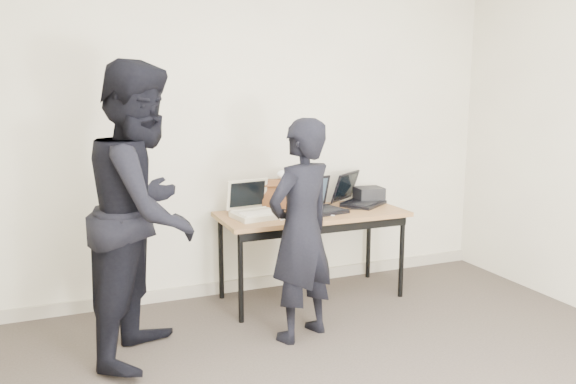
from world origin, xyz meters
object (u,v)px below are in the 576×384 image
leather_satchel (281,194)px  person_observer (145,212)px  laptop_beige (254,210)px  laptop_right (357,197)px  laptop_center (318,204)px  equipment_box (369,195)px  person_typist (301,231)px  desk (313,220)px

leather_satchel → person_observer: size_ratio=0.20×
laptop_beige → laptop_right: size_ratio=0.76×
laptop_center → leather_satchel: 0.32m
laptop_right → person_observer: bearing=163.3°
laptop_center → equipment_box: (0.57, 0.17, 0.00)m
laptop_center → laptop_beige: bearing=168.4°
laptop_beige → leather_satchel: size_ratio=1.04×
laptop_beige → laptop_center: size_ratio=0.95×
person_observer → person_typist: bearing=-71.3°
laptop_beige → leather_satchel: 0.37m
desk → person_typist: 0.75m
desk → equipment_box: (0.63, 0.19, 0.13)m
leather_satchel → equipment_box: leather_satchel is taller
desk → laptop_center: size_ratio=3.65×
laptop_center → person_typist: size_ratio=0.27×
leather_satchel → person_typist: size_ratio=0.25×
desk → laptop_center: laptop_center is taller
desk → laptop_right: 0.52m
leather_satchel → equipment_box: size_ratio=1.64×
laptop_center → laptop_right: same height
desk → leather_satchel: (-0.18, 0.23, 0.19)m
laptop_right → person_observer: person_observer is taller
laptop_beige → person_observer: size_ratio=0.21×
laptop_center → laptop_right: bearing=5.6°
laptop_center → leather_satchel: size_ratio=1.10×
laptop_beige → laptop_center: (0.54, -0.01, 0.01)m
laptop_center → equipment_box: 0.60m
laptop_beige → laptop_right: (0.97, 0.12, 0.01)m
leather_satchel → person_observer: bearing=-144.2°
desk → laptop_right: bearing=16.9°
laptop_beige → person_typist: bearing=-89.5°
laptop_center → desk: bearing=-170.2°
laptop_center → leather_satchel: bearing=127.8°
laptop_beige → laptop_center: laptop_beige is taller
laptop_beige → person_typist: size_ratio=0.26×
laptop_beige → equipment_box: bearing=0.2°
desk → person_observer: (-1.38, -0.48, 0.27)m
laptop_beige → person_typist: (0.10, -0.67, -0.02)m
laptop_center → person_typist: 0.79m
desk → person_typist: person_typist is taller
laptop_center → person_typist: person_typist is taller
equipment_box → person_typist: 1.31m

